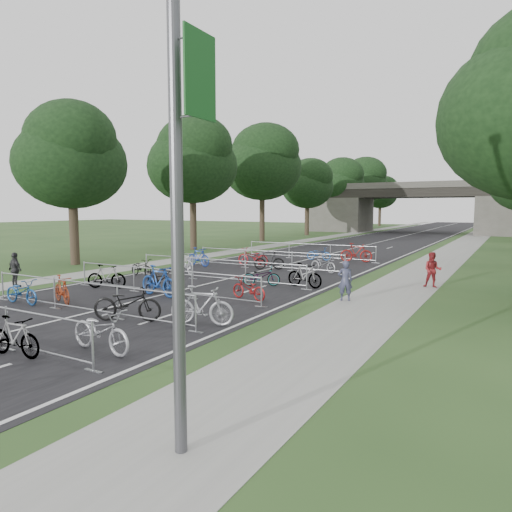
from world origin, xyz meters
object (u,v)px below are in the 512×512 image
(lamppost, at_px, (178,150))
(pedestrian_b, at_px, (433,270))
(pedestrian_a, at_px, (345,281))
(overpass_bridge, at_px, (418,208))
(pedestrian_c, at_px, (15,270))

(lamppost, height_order, pedestrian_b, lamppost)
(lamppost, bearing_deg, pedestrian_a, 97.54)
(pedestrian_b, bearing_deg, pedestrian_a, -122.81)
(overpass_bridge, bearing_deg, lamppost, -82.47)
(lamppost, distance_m, pedestrian_c, 17.08)
(overpass_bridge, xyz_separation_m, lamppost, (8.33, -63.00, 0.75))
(lamppost, distance_m, pedestrian_a, 12.18)
(pedestrian_a, height_order, pedestrian_b, pedestrian_b)
(pedestrian_a, xyz_separation_m, pedestrian_c, (-13.60, -4.45, 0.01))
(overpass_bridge, bearing_deg, pedestrian_c, -96.94)
(pedestrian_c, bearing_deg, pedestrian_b, -146.08)
(pedestrian_a, distance_m, pedestrian_c, 14.31)
(pedestrian_a, relative_size, pedestrian_b, 0.98)
(overpass_bridge, distance_m, pedestrian_c, 56.36)
(overpass_bridge, distance_m, pedestrian_a, 51.96)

